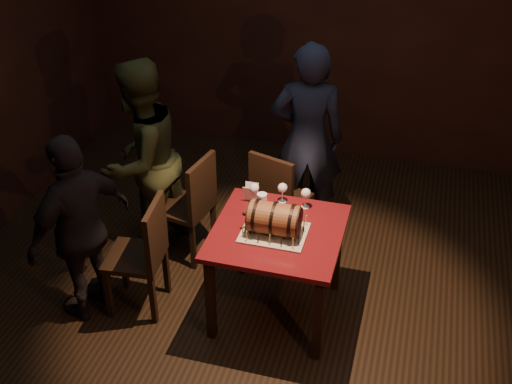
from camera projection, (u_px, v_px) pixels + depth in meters
The scene contains 16 objects.
room_shell at pixel (260, 140), 4.22m from camera, with size 5.04×5.04×2.80m.
pub_table at pixel (277, 243), 4.53m from camera, with size 0.90×0.90×0.75m.
cake_board at pixel (274, 233), 4.43m from camera, with size 0.45×0.35×0.01m, color #A59A85.
barrel_cake at pixel (274, 219), 4.37m from camera, with size 0.40×0.24×0.24m.
birthday_candles at pixel (274, 227), 4.41m from camera, with size 0.40×0.30×0.09m.
wine_glass_left at pixel (254, 189), 4.70m from camera, with size 0.07×0.07×0.16m.
wine_glass_mid at pixel (282, 189), 4.70m from camera, with size 0.07×0.07×0.16m.
wine_glass_right at pixel (306, 194), 4.64m from camera, with size 0.07×0.07×0.16m.
pint_of_ale at pixel (262, 203), 4.62m from camera, with size 0.07×0.07×0.15m.
menu_card at pixel (251, 193), 4.75m from camera, with size 0.10×0.05×0.13m, color white, non-canonical shape.
chair_back at pixel (277, 196), 5.25m from camera, with size 0.50×0.50×0.93m.
chair_left_rear at pixel (192, 202), 5.17m from camera, with size 0.47×0.47×0.93m.
chair_left_front at pixel (144, 251), 4.64m from camera, with size 0.44×0.44×0.93m.
person_back at pixel (307, 139), 5.38m from camera, with size 0.62×0.41×1.70m, color black.
person_left_rear at pixel (141, 160), 5.13m from camera, with size 0.81×0.63×1.67m, color #33361B.
person_left_front at pixel (80, 229), 4.51m from camera, with size 0.86×0.36×1.47m, color black.
Camera 1 is at (0.97, -3.61, 3.39)m, focal length 45.00 mm.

